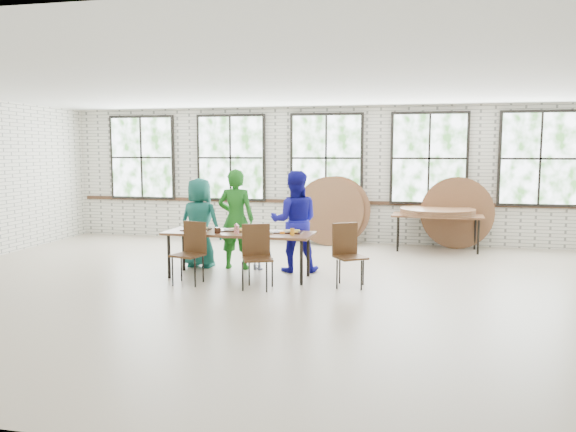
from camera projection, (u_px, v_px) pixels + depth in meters
name	position (u px, v px, depth m)	size (l,w,h in m)	color
room	(326.00, 160.00, 12.37)	(12.00, 12.00, 12.00)	#B7A791
dining_table	(239.00, 235.00, 9.00)	(2.43, 0.89, 0.74)	brown
chair_near_left	(191.00, 247.00, 8.64)	(0.51, 0.50, 0.95)	#492D18
chair_near_right	(257.00, 251.00, 8.35)	(0.54, 0.53, 0.95)	#492D18
chair_spare	(348.00, 249.00, 8.47)	(0.57, 0.57, 0.95)	#492D18
adult_teal	(200.00, 223.00, 9.81)	(0.77, 0.50, 1.57)	#196156
adult_green	(236.00, 219.00, 9.67)	(0.63, 0.41, 1.73)	#1C671B
toddler	(258.00, 247.00, 9.64)	(0.51, 0.29, 0.79)	#152543
adult_blue	(295.00, 221.00, 9.45)	(0.83, 0.65, 1.71)	#161598
storage_table	(437.00, 217.00, 11.44)	(1.85, 0.88, 0.74)	brown
tabletop_clutter	(245.00, 231.00, 8.94)	(1.99, 0.61, 0.11)	black
round_tops_stacked	(437.00, 212.00, 11.42)	(1.50, 1.50, 0.13)	brown
round_tops_leaning	(373.00, 212.00, 12.00)	(4.17, 0.41, 1.50)	brown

